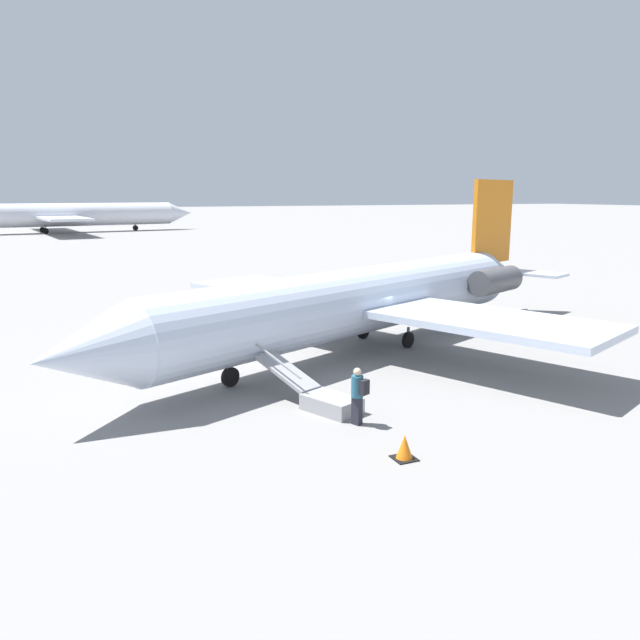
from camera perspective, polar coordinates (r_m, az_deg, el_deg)
name	(u,v)px	position (r m, az deg, el deg)	size (l,w,h in m)	color
ground_plane	(355,351)	(27.18, 3.23, -2.87)	(600.00, 600.00, 0.00)	gray
airplane_main	(370,298)	(27.44, 4.57, 2.04)	(26.88, 20.79, 7.47)	silver
airplane_far_left	(60,215)	(118.45, -22.68, 8.87)	(46.38, 35.36, 10.43)	silver
boarding_stairs	(322,397)	(19.97, 0.17, -7.04)	(2.52, 4.09, 1.81)	#99999E
passenger	(358,392)	(18.47, 3.50, -6.61)	(0.45, 0.57, 1.74)	#23232D
traffic_cone_near_stairs	(404,448)	(16.54, 7.73, -11.51)	(0.59, 0.59, 0.65)	black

